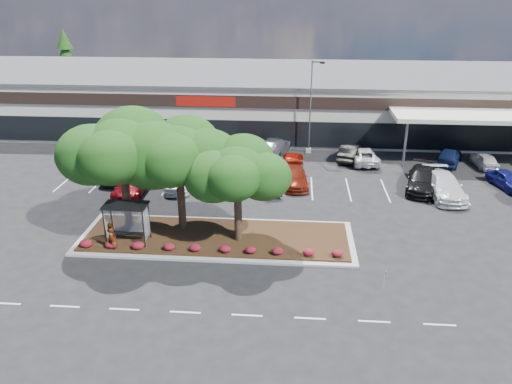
# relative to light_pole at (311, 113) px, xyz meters

# --- Properties ---
(ground) EXTENTS (160.00, 160.00, 0.00)m
(ground) POSITION_rel_light_pole_xyz_m (-4.50, -22.98, -3.98)
(ground) COLOR black
(ground) RESTS_ON ground
(retail_store) EXTENTS (80.40, 25.20, 6.25)m
(retail_store) POSITION_rel_light_pole_xyz_m (-4.44, 10.92, -0.83)
(retail_store) COLOR white
(retail_store) RESTS_ON ground
(landscape_island) EXTENTS (18.00, 6.00, 0.26)m
(landscape_island) POSITION_rel_light_pole_xyz_m (-6.50, -18.98, -3.86)
(landscape_island) COLOR #ABABA6
(landscape_island) RESTS_ON ground
(lane_markings) EXTENTS (33.12, 20.06, 0.01)m
(lane_markings) POSITION_rel_light_pole_xyz_m (-4.64, -12.56, -3.98)
(lane_markings) COLOR silver
(lane_markings) RESTS_ON ground
(shrub_row) EXTENTS (17.00, 0.80, 0.50)m
(shrub_row) POSITION_rel_light_pole_xyz_m (-6.50, -21.08, -3.47)
(shrub_row) COLOR maroon
(shrub_row) RESTS_ON landscape_island
(bus_shelter) EXTENTS (2.75, 1.55, 2.59)m
(bus_shelter) POSITION_rel_light_pole_xyz_m (-12.00, -20.03, -1.68)
(bus_shelter) COLOR black
(bus_shelter) RESTS_ON landscape_island
(island_tree_west) EXTENTS (7.20, 7.20, 7.89)m
(island_tree_west) POSITION_rel_light_pole_xyz_m (-12.50, -18.48, 0.22)
(island_tree_west) COLOR #103911
(island_tree_west) RESTS_ON landscape_island
(island_tree_mid) EXTENTS (6.60, 6.60, 7.32)m
(island_tree_mid) POSITION_rel_light_pole_xyz_m (-9.00, -17.78, -0.06)
(island_tree_mid) COLOR #103911
(island_tree_mid) RESTS_ON landscape_island
(island_tree_east) EXTENTS (5.80, 5.80, 6.50)m
(island_tree_east) POSITION_rel_light_pole_xyz_m (-5.00, -19.28, -0.47)
(island_tree_east) COLOR #103911
(island_tree_east) RESTS_ON landscape_island
(conifer_north_west) EXTENTS (4.40, 4.40, 10.00)m
(conifer_north_west) POSITION_rel_light_pole_xyz_m (-34.50, 23.02, 1.02)
(conifer_north_west) COLOR #103911
(conifer_north_west) RESTS_ON ground
(person_waiting) EXTENTS (0.75, 0.64, 1.75)m
(person_waiting) POSITION_rel_light_pole_xyz_m (-12.74, -21.13, -2.85)
(person_waiting) COLOR #594C47
(person_waiting) RESTS_ON landscape_island
(light_pole) EXTENTS (1.43, 0.50, 9.04)m
(light_pole) POSITION_rel_light_pole_xyz_m (0.00, 0.00, 0.00)
(light_pole) COLOR #ABABA6
(light_pole) RESTS_ON ground
(survey_stake) EXTENTS (0.08, 0.14, 1.15)m
(survey_stake) POSITION_rel_light_pole_xyz_m (3.63, -23.98, -3.25)
(survey_stake) COLOR tan
(survey_stake) RESTS_ON ground
(car_0) EXTENTS (2.60, 4.94, 1.33)m
(car_0) POSITION_rel_light_pole_xyz_m (-16.47, -8.90, -3.32)
(car_0) COLOR #204E1B
(car_0) RESTS_ON ground
(car_1) EXTENTS (2.21, 5.41, 1.57)m
(car_1) POSITION_rel_light_pole_xyz_m (-14.40, -11.83, -3.20)
(car_1) COLOR maroon
(car_1) RESTS_ON ground
(car_2) EXTENTS (3.69, 5.51, 1.48)m
(car_2) POSITION_rel_light_pole_xyz_m (-11.39, -10.16, -3.24)
(car_2) COLOR white
(car_2) RESTS_ON ground
(car_3) EXTENTS (2.78, 4.25, 1.32)m
(car_3) POSITION_rel_light_pole_xyz_m (-3.73, -10.45, -3.32)
(car_3) COLOR black
(car_3) RESTS_ON ground
(car_4) EXTENTS (2.82, 4.99, 1.60)m
(car_4) POSITION_rel_light_pole_xyz_m (-4.59, -6.99, -3.18)
(car_4) COLOR maroon
(car_4) RESTS_ON ground
(car_5) EXTENTS (2.50, 5.15, 1.44)m
(car_5) POSITION_rel_light_pole_xyz_m (-1.43, -8.87, -3.26)
(car_5) COLOR maroon
(car_5) RESTS_ON ground
(car_6) EXTENTS (3.83, 6.22, 1.68)m
(car_6) POSITION_rel_light_pole_xyz_m (8.98, -9.01, -3.14)
(car_6) COLOR black
(car_6) RESTS_ON ground
(car_7) EXTENTS (2.66, 6.03, 1.72)m
(car_7) POSITION_rel_light_pole_xyz_m (10.35, -10.32, -3.12)
(car_7) COLOR white
(car_7) RESTS_ON ground
(car_8) EXTENTS (2.55, 4.37, 1.40)m
(car_8) POSITION_rel_light_pole_xyz_m (16.02, -8.11, -3.29)
(car_8) COLOR navy
(car_8) RESTS_ON ground
(car_9) EXTENTS (2.59, 5.36, 1.50)m
(car_9) POSITION_rel_light_pole_xyz_m (-13.84, -3.06, -3.23)
(car_9) COLOR navy
(car_9) RESTS_ON ground
(car_10) EXTENTS (3.48, 6.05, 1.59)m
(car_10) POSITION_rel_light_pole_xyz_m (-12.01, -1.66, -3.19)
(car_10) COLOR #57565E
(car_10) RESTS_ON ground
(car_11) EXTENTS (3.73, 6.02, 1.63)m
(car_11) POSITION_rel_light_pole_xyz_m (-6.64, -2.63, -3.17)
(car_11) COLOR maroon
(car_11) RESTS_ON ground
(car_12) EXTENTS (2.13, 4.73, 1.58)m
(car_12) POSITION_rel_light_pole_xyz_m (-1.70, -4.89, -3.19)
(car_12) COLOR #8C0C00
(car_12) RESTS_ON ground
(car_13) EXTENTS (3.75, 6.02, 1.63)m
(car_13) POSITION_rel_light_pole_xyz_m (-3.54, -0.70, -3.17)
(car_13) COLOR slate
(car_13) RESTS_ON ground
(car_14) EXTENTS (2.88, 4.99, 1.56)m
(car_14) POSITION_rel_light_pole_xyz_m (3.79, -1.88, -3.21)
(car_14) COLOR black
(car_14) RESTS_ON ground
(car_15) EXTENTS (2.71, 5.22, 1.41)m
(car_15) POSITION_rel_light_pole_xyz_m (4.97, -2.66, -3.28)
(car_15) COLOR silver
(car_15) RESTS_ON ground
(car_16) EXTENTS (3.59, 5.10, 1.61)m
(car_16) POSITION_rel_light_pole_xyz_m (12.86, -2.49, -3.18)
(car_16) COLOR navy
(car_16) RESTS_ON ground
(car_17) EXTENTS (1.78, 4.00, 1.34)m
(car_17) POSITION_rel_light_pole_xyz_m (15.90, -3.02, -3.32)
(car_17) COLOR silver
(car_17) RESTS_ON ground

